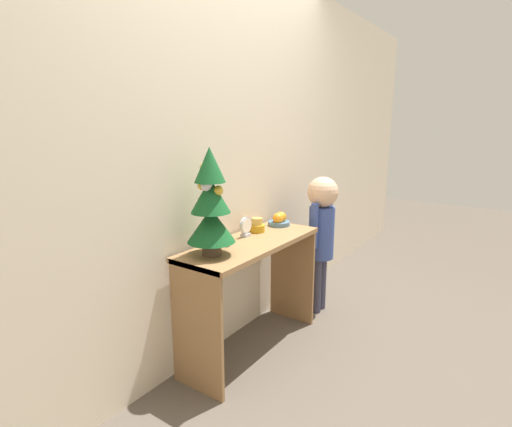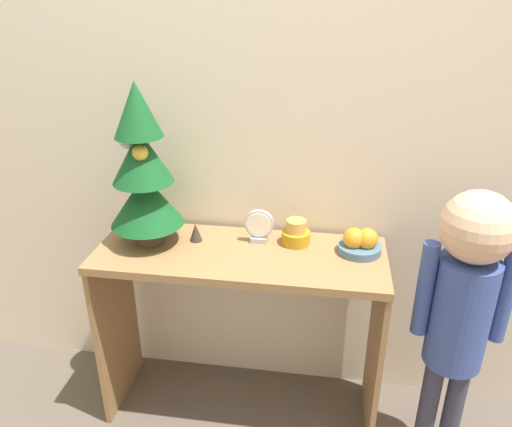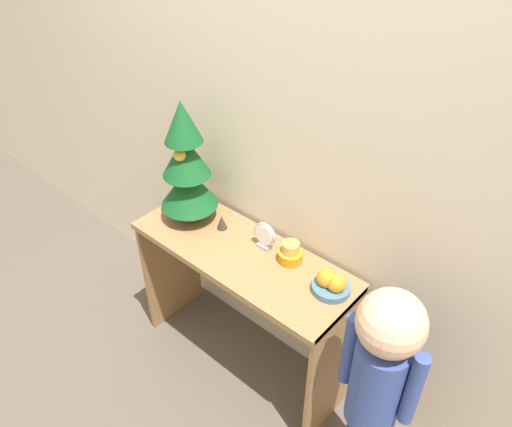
# 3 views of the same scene
# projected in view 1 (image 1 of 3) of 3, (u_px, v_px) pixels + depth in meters

# --- Properties ---
(ground_plane) EXTENTS (12.00, 12.00, 0.00)m
(ground_plane) POSITION_uv_depth(u_px,v_px,m) (277.00, 358.00, 2.54)
(ground_plane) COLOR brown
(back_wall) EXTENTS (7.00, 0.05, 2.50)m
(back_wall) POSITION_uv_depth(u_px,v_px,m) (220.00, 157.00, 2.51)
(back_wall) COLOR beige
(back_wall) RESTS_ON ground_plane
(console_table) EXTENTS (1.06, 0.39, 0.74)m
(console_table) POSITION_uv_depth(u_px,v_px,m) (252.00, 268.00, 2.52)
(console_table) COLOR olive
(console_table) RESTS_ON ground_plane
(mini_tree) EXTENTS (0.27, 0.27, 0.60)m
(mini_tree) POSITION_uv_depth(u_px,v_px,m) (211.00, 205.00, 2.15)
(mini_tree) COLOR #4C3828
(mini_tree) RESTS_ON console_table
(fruit_bowl) EXTENTS (0.16, 0.16, 0.10)m
(fruit_bowl) POSITION_uv_depth(u_px,v_px,m) (279.00, 220.00, 2.85)
(fruit_bowl) COLOR #476B84
(fruit_bowl) RESTS_ON console_table
(singing_bowl) EXTENTS (0.11, 0.11, 0.10)m
(singing_bowl) POSITION_uv_depth(u_px,v_px,m) (257.00, 226.00, 2.68)
(singing_bowl) COLOR #B78419
(singing_bowl) RESTS_ON console_table
(desk_clock) EXTENTS (0.11, 0.04, 0.13)m
(desk_clock) POSITION_uv_depth(u_px,v_px,m) (246.00, 227.00, 2.56)
(desk_clock) COLOR #B2B2B7
(desk_clock) RESTS_ON console_table
(figurine) EXTENTS (0.05, 0.05, 0.07)m
(figurine) POSITION_uv_depth(u_px,v_px,m) (226.00, 241.00, 2.37)
(figurine) COLOR #382D23
(figurine) RESTS_ON console_table
(child_figure) EXTENTS (0.30, 0.23, 1.07)m
(child_figure) POSITION_uv_depth(u_px,v_px,m) (322.00, 224.00, 3.03)
(child_figure) COLOR #38384C
(child_figure) RESTS_ON ground_plane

